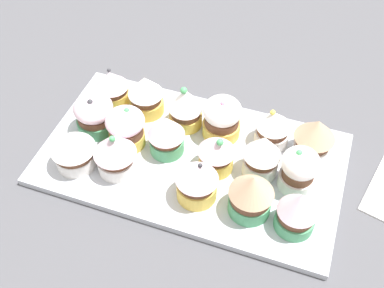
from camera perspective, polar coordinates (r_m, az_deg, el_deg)
ground_plane at (r=76.02cm, az=-0.00°, el=-2.80°), size 180.00×180.00×3.00cm
baking_tray at (r=74.37cm, az=-0.00°, el=-1.81°), size 46.28×25.97×1.20cm
cupcake_0 at (r=73.75cm, az=14.51°, el=0.84°), size 6.24×6.24×7.28cm
cupcake_1 at (r=74.54cm, az=9.71°, el=1.96°), size 5.46×5.46×6.76cm
cupcake_2 at (r=74.54cm, az=3.62°, el=3.18°), size 6.10×6.10×7.56cm
cupcake_3 at (r=75.83cm, az=-0.77°, el=4.47°), size 5.50×5.50×7.88cm
cupcake_4 at (r=78.41cm, az=-5.56°, el=5.94°), size 5.82×5.82×7.34cm
cupcake_5 at (r=81.05cm, az=-9.59°, el=6.74°), size 5.61×5.61×6.74cm
cupcake_6 at (r=69.34cm, az=12.74°, el=-2.99°), size 5.55×5.55×7.61cm
cupcake_7 at (r=69.61cm, az=8.40°, el=-1.27°), size 5.57×5.57×7.88cm
cupcake_8 at (r=69.98cm, az=2.96°, el=-1.00°), size 5.64×5.64×7.10cm
cupcake_9 at (r=72.25cm, az=-3.01°, el=1.46°), size 5.73×5.73×7.31cm
cupcake_10 at (r=73.79cm, az=-7.94°, el=1.96°), size 6.09×6.09×7.11cm
cupcake_11 at (r=77.03cm, az=-11.64°, el=3.56°), size 6.27×6.27×6.92cm
cupcake_12 at (r=65.14cm, az=12.56°, el=-7.80°), size 5.52×5.52×7.46cm
cupcake_13 at (r=65.45cm, az=7.12°, el=-5.96°), size 6.30×6.30×7.56cm
cupcake_14 at (r=66.55cm, az=0.58°, el=-4.39°), size 6.13×6.13×7.35cm
cupcake_15 at (r=70.22cm, az=-9.26°, el=-0.92°), size 6.41×6.41×7.89cm
cupcake_16 at (r=72.45cm, az=-14.11°, el=-0.52°), size 6.75×6.75×6.80cm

